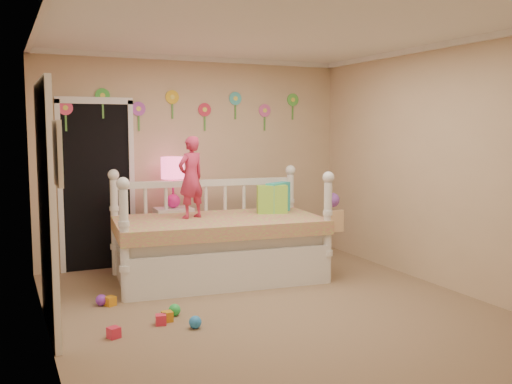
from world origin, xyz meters
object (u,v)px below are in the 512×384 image
nightstand (174,238)px  table_lamp (173,174)px  child (191,177)px  daybed (218,224)px

nightstand → table_lamp: 0.78m
child → nightstand: 1.00m
child → table_lamp: 0.61m
child → nightstand: (-0.03, 0.61, -0.79)m
daybed → nightstand: (-0.31, 0.72, -0.26)m
nightstand → child: bearing=-84.9°
daybed → table_lamp: (-0.31, 0.72, 0.52)m
nightstand → table_lamp: table_lamp is taller
daybed → nightstand: bearing=119.3°
daybed → child: (-0.28, 0.11, 0.53)m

